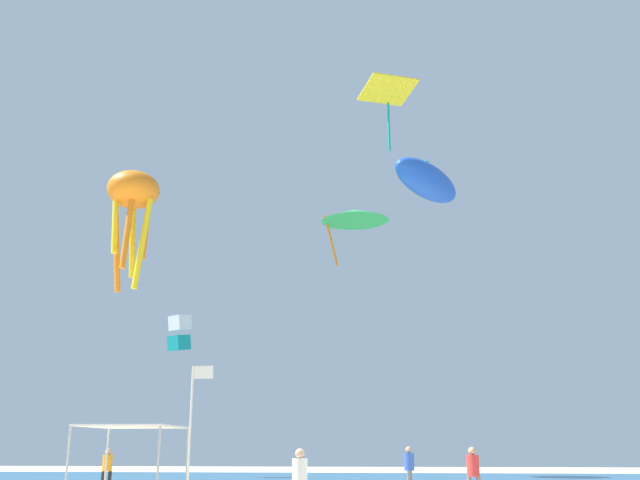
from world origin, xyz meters
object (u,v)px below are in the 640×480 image
person_leftmost (409,465)px  kite_delta_green (355,215)px  person_central (107,466)px  person_rightmost (473,469)px  banner_flag (193,424)px  kite_diamond_yellow (388,93)px  kite_inflatable_blue (427,181)px  person_near_tent (300,476)px  kite_box_white (180,333)px  canopy_tent (133,429)px  kite_octopus_orange (133,196)px

person_leftmost → kite_delta_green: kite_delta_green is taller
person_central → person_rightmost: 15.73m
person_leftmost → banner_flag: bearing=-14.9°
person_central → kite_diamond_yellow: bearing=36.9°
banner_flag → kite_inflatable_blue: kite_inflatable_blue is taller
person_near_tent → kite_box_white: (-11.52, 25.91, 7.97)m
kite_delta_green → canopy_tent: bearing=-77.7°
canopy_tent → kite_box_white: 21.87m
kite_inflatable_blue → kite_octopus_orange: kite_inflatable_blue is taller
kite_delta_green → kite_diamond_yellow: size_ratio=1.57×
person_leftmost → person_rightmost: bearing=30.3°
kite_inflatable_blue → kite_octopus_orange: size_ratio=1.43×
person_near_tent → kite_inflatable_blue: bearing=-46.4°
person_near_tent → kite_box_white: kite_box_white is taller
canopy_tent → person_central: (-3.15, 5.74, -1.34)m
person_rightmost → kite_diamond_yellow: size_ratio=0.43×
person_leftmost → kite_diamond_yellow: 22.09m
person_leftmost → person_rightmost: 6.60m
person_central → banner_flag: 12.82m
person_leftmost → banner_flag: 13.29m
person_near_tent → person_central: person_central is taller
person_near_tent → person_rightmost: bearing=-76.1°
banner_flag → kite_box_white: kite_box_white is taller
person_rightmost → kite_box_white: kite_box_white is taller
kite_octopus_orange → kite_diamond_yellow: size_ratio=1.42×
kite_box_white → kite_diamond_yellow: size_ratio=0.59×
canopy_tent → person_central: canopy_tent is taller
person_rightmost → person_central: bearing=-24.1°
canopy_tent → person_central: bearing=118.7°
banner_flag → kite_delta_green: (2.94, 28.03, 15.13)m
canopy_tent → person_rightmost: (11.67, 0.43, -1.32)m
kite_box_white → kite_diamond_yellow: 20.23m
person_near_tent → kite_octopus_orange: size_ratio=0.29×
person_near_tent → kite_inflatable_blue: size_ratio=0.20×
person_near_tent → person_rightmost: (5.00, 6.07, 0.03)m
person_leftmost → banner_flag: (-6.02, -11.78, 1.30)m
banner_flag → kite_delta_green: bearing=84.0°
person_central → kite_box_white: 16.65m
banner_flag → kite_octopus_orange: bearing=120.9°
person_near_tent → person_rightmost: 7.86m
person_rightmost → banner_flag: (-8.07, -5.51, 1.32)m
person_near_tent → person_rightmost: person_rightmost is taller
person_central → kite_diamond_yellow: size_ratio=0.42×
kite_delta_green → person_near_tent: bearing=-61.5°
person_leftmost → kite_inflatable_blue: size_ratio=0.21×
person_near_tent → kite_diamond_yellow: (2.47, 19.32, 21.01)m
canopy_tent → kite_octopus_orange: size_ratio=0.57×
kite_inflatable_blue → kite_octopus_orange: bearing=169.1°
kite_delta_green → kite_inflatable_blue: size_ratio=0.77×
kite_delta_green → person_leftmost: bearing=-51.1°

